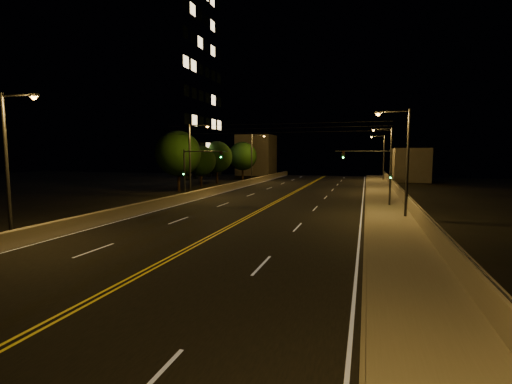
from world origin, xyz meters
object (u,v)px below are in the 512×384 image
(building_tower, at_px, (137,88))
(streetlight_5, at_px, (192,155))
(streetlight_2, at_px, (388,155))
(tree_3, at_px, (243,156))
(tree_2, at_px, (217,157))
(traffic_signal_right, at_px, (378,170))
(tree_1, at_px, (201,161))
(streetlight_3, at_px, (382,155))
(streetlight_6, at_px, (253,155))
(tree_0, at_px, (178,154))
(streetlight_4, at_px, (10,157))
(streetlight_1, at_px, (403,156))
(traffic_signal_left, at_px, (194,168))

(building_tower, bearing_deg, streetlight_5, -42.54)
(streetlight_2, xyz_separation_m, tree_3, (-24.80, 15.71, -0.30))
(building_tower, height_order, tree_2, building_tower)
(traffic_signal_right, xyz_separation_m, tree_1, (-25.12, 15.67, 0.42))
(streetlight_5, bearing_deg, tree_2, 104.94)
(streetlight_3, distance_m, streetlight_6, 23.16)
(streetlight_6, xyz_separation_m, tree_0, (-4.56, -18.23, 0.17))
(streetlight_3, height_order, streetlight_5, same)
(tree_2, bearing_deg, streetlight_6, 34.93)
(building_tower, height_order, tree_3, building_tower)
(tree_3, bearing_deg, streetlight_4, -86.09)
(streetlight_1, distance_m, streetlight_5, 22.93)
(streetlight_6, relative_size, tree_0, 1.04)
(traffic_signal_right, height_order, tree_3, tree_3)
(streetlight_1, xyz_separation_m, tree_3, (-24.80, 35.94, -0.30))
(traffic_signal_right, bearing_deg, streetlight_5, 173.92)
(tree_1, bearing_deg, tree_3, 82.37)
(streetlight_3, height_order, building_tower, building_tower)
(streetlight_5, height_order, streetlight_6, same)
(tree_2, bearing_deg, traffic_signal_right, -41.08)
(traffic_signal_right, distance_m, tree_2, 33.30)
(tree_1, distance_m, tree_3, 14.28)
(tree_0, bearing_deg, traffic_signal_right, -16.72)
(streetlight_4, relative_size, tree_3, 1.15)
(streetlight_2, distance_m, tree_2, 27.78)
(tree_0, bearing_deg, streetlight_6, 75.95)
(streetlight_4, height_order, tree_0, streetlight_4)
(streetlight_1, xyz_separation_m, tree_2, (-26.67, 28.01, -0.39))
(streetlight_1, bearing_deg, tree_3, 124.62)
(streetlight_5, bearing_deg, tree_3, 97.02)
(streetlight_6, bearing_deg, traffic_signal_left, -87.37)
(tree_1, xyz_separation_m, tree_2, (0.03, 6.21, 0.53))
(streetlight_5, bearing_deg, building_tower, 137.46)
(streetlight_4, xyz_separation_m, tree_1, (-5.30, 35.77, -0.92))
(streetlight_3, xyz_separation_m, traffic_signal_right, (-1.57, -34.44, -1.33))
(streetlight_1, relative_size, streetlight_5, 1.00)
(traffic_signal_left, relative_size, building_tower, 0.17)
(traffic_signal_right, bearing_deg, tree_1, 148.05)
(traffic_signal_right, height_order, tree_0, tree_0)
(streetlight_6, height_order, tree_3, streetlight_6)
(tree_3, bearing_deg, streetlight_5, -82.98)
(streetlight_1, xyz_separation_m, building_tower, (-39.26, 24.63, 10.99))
(streetlight_1, height_order, tree_1, streetlight_1)
(streetlight_6, bearing_deg, streetlight_4, -90.00)
(streetlight_4, bearing_deg, streetlight_6, 90.00)
(streetlight_1, relative_size, tree_1, 1.33)
(building_tower, distance_m, tree_1, 17.54)
(tree_2, bearing_deg, streetlight_2, -16.27)
(streetlight_2, height_order, tree_2, streetlight_2)
(streetlight_4, bearing_deg, streetlight_3, 68.58)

